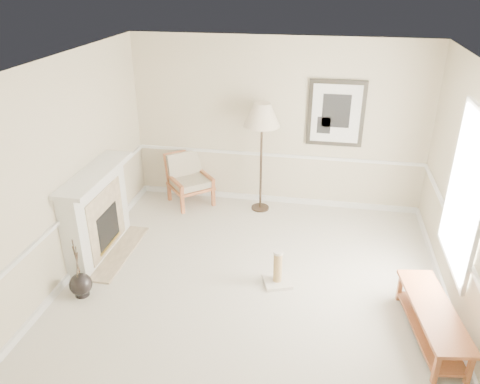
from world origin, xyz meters
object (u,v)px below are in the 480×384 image
(floor_vase, at_px, (81,285))
(armchair, at_px, (188,176))
(bench, at_px, (432,318))
(floor_lamp, at_px, (262,118))
(scratching_post, at_px, (277,273))

(floor_vase, xyz_separation_m, armchair, (0.60, 2.89, 0.32))
(armchair, relative_size, bench, 0.65)
(floor_lamp, height_order, scratching_post, floor_lamp)
(scratching_post, bearing_deg, armchair, 130.64)
(floor_vase, xyz_separation_m, bench, (4.30, 0.02, 0.12))
(floor_lamp, xyz_separation_m, scratching_post, (0.54, -2.10, -1.50))
(armchair, height_order, floor_lamp, floor_lamp)
(scratching_post, bearing_deg, floor_vase, -163.80)
(floor_vase, height_order, bench, floor_vase)
(floor_vase, distance_m, floor_lamp, 3.73)
(scratching_post, bearing_deg, floor_lamp, 104.41)
(floor_lamp, bearing_deg, floor_vase, -124.44)
(floor_vase, bearing_deg, bench, 0.30)
(bench, bearing_deg, armchair, 142.21)
(floor_vase, relative_size, bench, 0.57)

